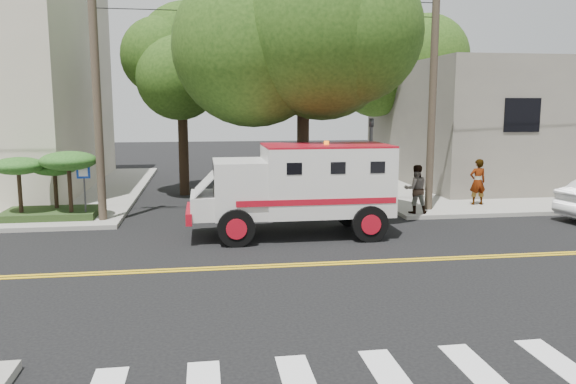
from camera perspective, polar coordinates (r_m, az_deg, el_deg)
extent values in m
plane|color=black|center=(14.49, 0.16, -7.46)|extent=(100.00, 100.00, 0.00)
cube|color=gray|center=(31.66, 21.04, 1.01)|extent=(17.00, 17.00, 0.15)
cube|color=#69625A|center=(32.62, 23.21, 6.53)|extent=(14.00, 12.00, 6.00)
cylinder|color=#382D23|center=(20.05, -18.87, 9.61)|extent=(0.28, 0.28, 9.00)
cylinder|color=#382D23|center=(21.66, 14.49, 9.71)|extent=(0.28, 0.28, 9.00)
cylinder|color=black|center=(20.57, 1.54, 7.26)|extent=(0.44, 0.44, 7.00)
sphere|color=#1B370F|center=(20.77, 1.58, 16.95)|extent=(5.32, 5.32, 5.32)
sphere|color=#1B370F|center=(20.36, 5.33, 18.71)|extent=(4.56, 4.56, 4.56)
cylinder|color=black|center=(25.79, -10.61, 5.88)|extent=(0.44, 0.44, 5.60)
sphere|color=#1B370F|center=(25.80, -10.79, 12.10)|extent=(3.92, 3.92, 3.92)
sphere|color=#1B370F|center=(25.26, -8.91, 13.17)|extent=(3.36, 3.36, 3.36)
cylinder|color=black|center=(31.61, 11.10, 6.70)|extent=(0.44, 0.44, 5.95)
sphere|color=#1B370F|center=(31.64, 11.27, 12.09)|extent=(4.20, 4.20, 4.20)
sphere|color=#1B370F|center=(31.43, 13.25, 12.87)|extent=(3.60, 3.60, 3.60)
cylinder|color=#3F3F42|center=(20.36, 8.36, 2.35)|extent=(0.12, 0.12, 3.60)
imported|color=#3F3F42|center=(20.25, 8.45, 6.15)|extent=(0.15, 0.18, 0.90)
cylinder|color=#3F3F42|center=(20.59, -19.93, -0.26)|extent=(0.06, 0.06, 2.00)
cube|color=#0C33A5|center=(20.42, -20.08, 1.93)|extent=(0.45, 0.03, 0.45)
cube|color=#1E3314|center=(21.57, -22.91, -2.00)|extent=(3.20, 2.00, 0.24)
cylinder|color=black|center=(21.39, -25.58, 0.13)|extent=(0.14, 0.14, 1.52)
ellipsoid|color=#154514|center=(21.29, -25.74, 2.41)|extent=(1.73, 1.73, 0.60)
cylinder|color=black|center=(21.81, -22.53, 0.26)|extent=(0.14, 0.14, 1.36)
ellipsoid|color=#154514|center=(21.71, -22.65, 2.26)|extent=(1.55, 1.55, 0.54)
cylinder|color=black|center=(20.76, -21.27, 0.38)|extent=(0.14, 0.14, 1.68)
ellipsoid|color=#154514|center=(20.65, -21.41, 2.97)|extent=(1.91, 1.91, 0.66)
cube|color=silver|center=(17.60, 3.89, 1.24)|extent=(3.89, 2.30, 2.10)
cube|color=silver|center=(17.25, -4.89, 0.41)|extent=(1.60, 2.20, 1.70)
cube|color=black|center=(17.16, -7.51, 1.83)|extent=(0.06, 1.70, 0.70)
cube|color=silver|center=(17.29, -8.34, -1.31)|extent=(0.90, 2.00, 0.70)
cube|color=#9F0C1A|center=(17.34, -9.97, -2.16)|extent=(0.18, 2.15, 0.35)
cube|color=#9F0C1A|center=(17.49, 3.93, 4.75)|extent=(3.89, 2.30, 0.06)
cylinder|color=black|center=(16.32, -5.29, -3.65)|extent=(1.10, 0.32, 1.10)
cylinder|color=black|center=(18.51, -5.70, -2.16)|extent=(1.10, 0.32, 1.10)
cylinder|color=black|center=(17.01, 8.28, -3.19)|extent=(1.10, 0.32, 1.10)
cylinder|color=black|center=(19.12, 6.34, -1.82)|extent=(1.10, 0.32, 1.10)
imported|color=gray|center=(23.38, 18.71, 0.98)|extent=(0.67, 0.44, 1.82)
imported|color=gray|center=(20.92, 12.85, 0.29)|extent=(0.93, 0.77, 1.77)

